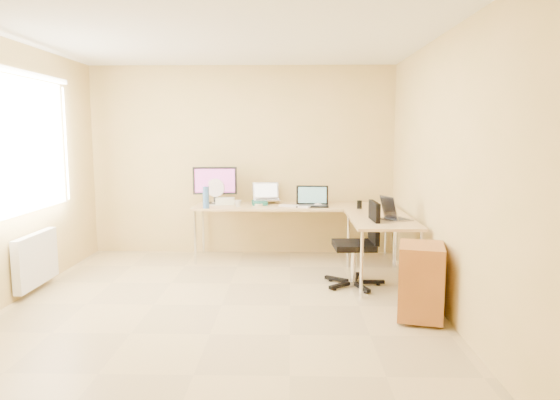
{
  "coord_description": "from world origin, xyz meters",
  "views": [
    {
      "loc": [
        0.68,
        -4.74,
        1.67
      ],
      "look_at": [
        0.55,
        1.1,
        0.9
      ],
      "focal_mm": 32.21,
      "sensor_mm": 36.0,
      "label": 1
    }
  ],
  "objects_px": {
    "cabinet": "(421,281)",
    "water_bottle": "(206,197)",
    "desk_return": "(381,250)",
    "office_chair": "(354,241)",
    "monitor": "(215,185)",
    "laptop_black": "(312,196)",
    "desk_main": "(294,232)",
    "keyboard": "(295,206)",
    "laptop_center": "(266,192)",
    "mug": "(238,204)",
    "desk_fan": "(216,192)",
    "laptop_return": "(397,210)"
  },
  "relations": [
    {
      "from": "desk_fan",
      "to": "office_chair",
      "type": "distance_m",
      "value": 2.18
    },
    {
      "from": "keyboard",
      "to": "laptop_return",
      "type": "height_order",
      "value": "laptop_return"
    },
    {
      "from": "keyboard",
      "to": "desk_fan",
      "type": "relative_size",
      "value": 1.34
    },
    {
      "from": "monitor",
      "to": "mug",
      "type": "relative_size",
      "value": 6.36
    },
    {
      "from": "monitor",
      "to": "laptop_center",
      "type": "height_order",
      "value": "monitor"
    },
    {
      "from": "desk_main",
      "to": "monitor",
      "type": "distance_m",
      "value": 1.24
    },
    {
      "from": "water_bottle",
      "to": "desk_fan",
      "type": "distance_m",
      "value": 0.43
    },
    {
      "from": "keyboard",
      "to": "mug",
      "type": "relative_size",
      "value": 4.53
    },
    {
      "from": "desk_main",
      "to": "mug",
      "type": "distance_m",
      "value": 0.86
    },
    {
      "from": "keyboard",
      "to": "mug",
      "type": "height_order",
      "value": "mug"
    },
    {
      "from": "laptop_center",
      "to": "mug",
      "type": "relative_size",
      "value": 3.84
    },
    {
      "from": "mug",
      "to": "water_bottle",
      "type": "height_order",
      "value": "water_bottle"
    },
    {
      "from": "mug",
      "to": "office_chair",
      "type": "bearing_deg",
      "value": -36.11
    },
    {
      "from": "laptop_black",
      "to": "laptop_return",
      "type": "distance_m",
      "value": 1.36
    },
    {
      "from": "desk_fan",
      "to": "laptop_return",
      "type": "relative_size",
      "value": 0.96
    },
    {
      "from": "desk_return",
      "to": "monitor",
      "type": "distance_m",
      "value": 2.41
    },
    {
      "from": "monitor",
      "to": "laptop_center",
      "type": "xyz_separation_m",
      "value": [
        0.69,
        0.08,
        -0.09
      ]
    },
    {
      "from": "keyboard",
      "to": "cabinet",
      "type": "xyz_separation_m",
      "value": [
        1.12,
        -2.05,
        -0.38
      ]
    },
    {
      "from": "office_chair",
      "to": "cabinet",
      "type": "xyz_separation_m",
      "value": [
        0.48,
        -1.01,
        -0.14
      ]
    },
    {
      "from": "desk_return",
      "to": "cabinet",
      "type": "bearing_deg",
      "value": -82.78
    },
    {
      "from": "desk_main",
      "to": "desk_fan",
      "type": "distance_m",
      "value": 1.19
    },
    {
      "from": "laptop_black",
      "to": "desk_fan",
      "type": "distance_m",
      "value": 1.31
    },
    {
      "from": "keyboard",
      "to": "laptop_return",
      "type": "bearing_deg",
      "value": -18.82
    },
    {
      "from": "laptop_center",
      "to": "mug",
      "type": "bearing_deg",
      "value": -144.27
    },
    {
      "from": "monitor",
      "to": "office_chair",
      "type": "distance_m",
      "value": 2.2
    },
    {
      "from": "monitor",
      "to": "laptop_black",
      "type": "xyz_separation_m",
      "value": [
        1.3,
        -0.19,
        -0.12
      ]
    },
    {
      "from": "mug",
      "to": "cabinet",
      "type": "bearing_deg",
      "value": -47.39
    },
    {
      "from": "desk_main",
      "to": "cabinet",
      "type": "relative_size",
      "value": 4.01
    },
    {
      "from": "office_chair",
      "to": "cabinet",
      "type": "distance_m",
      "value": 1.13
    },
    {
      "from": "desk_main",
      "to": "water_bottle",
      "type": "bearing_deg",
      "value": -165.2
    },
    {
      "from": "desk_return",
      "to": "cabinet",
      "type": "relative_size",
      "value": 1.97
    },
    {
      "from": "desk_main",
      "to": "desk_fan",
      "type": "bearing_deg",
      "value": 173.12
    },
    {
      "from": "water_bottle",
      "to": "laptop_return",
      "type": "height_order",
      "value": "water_bottle"
    },
    {
      "from": "water_bottle",
      "to": "desk_fan",
      "type": "relative_size",
      "value": 0.89
    },
    {
      "from": "laptop_center",
      "to": "desk_fan",
      "type": "xyz_separation_m",
      "value": [
        -0.68,
        -0.06,
        -0.0
      ]
    },
    {
      "from": "desk_return",
      "to": "keyboard",
      "type": "relative_size",
      "value": 3.09
    },
    {
      "from": "monitor",
      "to": "laptop_black",
      "type": "distance_m",
      "value": 1.32
    },
    {
      "from": "mug",
      "to": "office_chair",
      "type": "distance_m",
      "value": 1.73
    },
    {
      "from": "cabinet",
      "to": "water_bottle",
      "type": "bearing_deg",
      "value": 153.5
    },
    {
      "from": "desk_return",
      "to": "office_chair",
      "type": "relative_size",
      "value": 1.37
    },
    {
      "from": "mug",
      "to": "laptop_return",
      "type": "distance_m",
      "value": 2.08
    },
    {
      "from": "cabinet",
      "to": "desk_main",
      "type": "bearing_deg",
      "value": 130.72
    },
    {
      "from": "laptop_center",
      "to": "laptop_return",
      "type": "relative_size",
      "value": 1.09
    },
    {
      "from": "desk_return",
      "to": "laptop_center",
      "type": "relative_size",
      "value": 3.65
    },
    {
      "from": "desk_return",
      "to": "laptop_center",
      "type": "distance_m",
      "value": 1.88
    },
    {
      "from": "desk_main",
      "to": "desk_return",
      "type": "distance_m",
      "value": 1.4
    },
    {
      "from": "laptop_black",
      "to": "office_chair",
      "type": "xyz_separation_m",
      "value": [
        0.41,
        -1.09,
        -0.36
      ]
    },
    {
      "from": "mug",
      "to": "desk_fan",
      "type": "relative_size",
      "value": 0.29
    },
    {
      "from": "desk_main",
      "to": "water_bottle",
      "type": "relative_size",
      "value": 9.43
    },
    {
      "from": "desk_fan",
      "to": "office_chair",
      "type": "bearing_deg",
      "value": -25.39
    }
  ]
}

